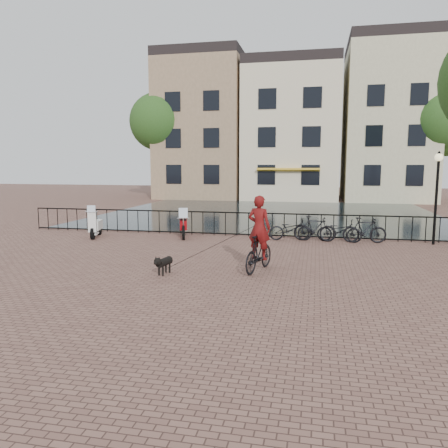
% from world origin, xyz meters
% --- Properties ---
extents(ground, '(100.00, 100.00, 0.00)m').
position_xyz_m(ground, '(0.00, 0.00, 0.00)').
color(ground, brown).
rests_on(ground, ground).
extents(canal_water, '(20.00, 20.00, 0.00)m').
position_xyz_m(canal_water, '(0.00, 17.30, 0.00)').
color(canal_water, black).
rests_on(canal_water, ground).
extents(railing, '(20.00, 0.05, 1.02)m').
position_xyz_m(railing, '(0.00, 8.00, 0.50)').
color(railing, black).
rests_on(railing, ground).
extents(canal_house_left, '(7.50, 9.00, 12.80)m').
position_xyz_m(canal_house_left, '(-7.50, 30.00, 6.40)').
color(canal_house_left, '#876C4F').
rests_on(canal_house_left, ground).
extents(canal_house_mid, '(8.00, 9.50, 11.80)m').
position_xyz_m(canal_house_mid, '(0.50, 30.00, 5.90)').
color(canal_house_mid, beige).
rests_on(canal_house_mid, ground).
extents(canal_house_right, '(7.00, 9.00, 13.30)m').
position_xyz_m(canal_house_right, '(8.50, 30.00, 6.65)').
color(canal_house_right, '#B8B088').
rests_on(canal_house_right, ground).
extents(tree_far_left, '(5.04, 5.04, 9.27)m').
position_xyz_m(tree_far_left, '(-11.00, 27.00, 6.73)').
color(tree_far_left, black).
rests_on(tree_far_left, ground).
extents(tree_far_right, '(4.76, 4.76, 8.76)m').
position_xyz_m(tree_far_right, '(12.00, 27.00, 6.35)').
color(tree_far_right, black).
rests_on(tree_far_right, ground).
extents(lamp_post, '(0.30, 0.30, 3.45)m').
position_xyz_m(lamp_post, '(7.20, 7.60, 2.38)').
color(lamp_post, black).
rests_on(lamp_post, ground).
extents(cyclist, '(1.02, 1.93, 2.54)m').
position_xyz_m(cyclist, '(1.22, 2.02, 0.97)').
color(cyclist, black).
rests_on(cyclist, ground).
extents(dog, '(0.42, 0.86, 0.55)m').
position_xyz_m(dog, '(-1.30, 1.14, 0.28)').
color(dog, black).
rests_on(dog, ground).
extents(motorcycle, '(0.97, 1.92, 1.33)m').
position_xyz_m(motorcycle, '(-2.65, 7.27, 0.67)').
color(motorcycle, '#9B0B11').
rests_on(motorcycle, ground).
extents(scooter, '(0.83, 1.60, 1.43)m').
position_xyz_m(scooter, '(-6.24, 6.48, 0.71)').
color(scooter, white).
rests_on(scooter, ground).
extents(parked_bike_0, '(1.78, 0.83, 0.90)m').
position_xyz_m(parked_bike_0, '(1.80, 7.40, 0.45)').
color(parked_bike_0, black).
rests_on(parked_bike_0, ground).
extents(parked_bike_1, '(1.70, 0.61, 1.00)m').
position_xyz_m(parked_bike_1, '(2.75, 7.40, 0.50)').
color(parked_bike_1, black).
rests_on(parked_bike_1, ground).
extents(parked_bike_2, '(1.78, 0.81, 0.90)m').
position_xyz_m(parked_bike_2, '(3.70, 7.40, 0.45)').
color(parked_bike_2, black).
rests_on(parked_bike_2, ground).
extents(parked_bike_3, '(1.70, 0.63, 1.00)m').
position_xyz_m(parked_bike_3, '(4.65, 7.40, 0.50)').
color(parked_bike_3, black).
rests_on(parked_bike_3, ground).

